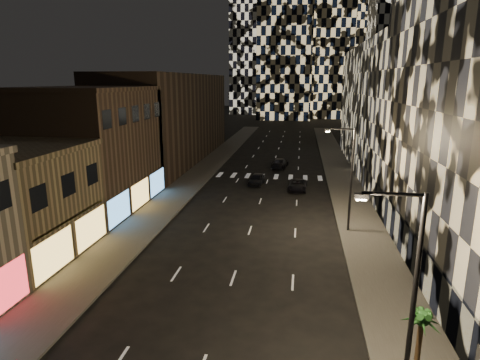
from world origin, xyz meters
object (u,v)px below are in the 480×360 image
(streetlight_near, at_px, (408,290))
(car_dark_oncoming, at_px, (280,163))
(palm_tree, at_px, (421,324))
(car_dark_midlane, at_px, (257,179))
(streetlight_far, at_px, (349,172))
(car_dark_rightlane, at_px, (297,185))

(streetlight_near, distance_m, car_dark_oncoming, 46.79)
(palm_tree, bearing_deg, car_dark_oncoming, 100.47)
(car_dark_midlane, height_order, car_dark_oncoming, car_dark_oncoming)
(streetlight_far, height_order, palm_tree, streetlight_far)
(streetlight_near, bearing_deg, car_dark_midlane, 105.15)
(car_dark_midlane, height_order, palm_tree, palm_tree)
(car_dark_midlane, relative_size, car_dark_rightlane, 0.89)
(streetlight_near, relative_size, car_dark_oncoming, 1.79)
(car_dark_rightlane, xyz_separation_m, palm_tree, (5.43, -31.80, 2.46))
(car_dark_oncoming, distance_m, car_dark_rightlane, 13.12)
(car_dark_oncoming, bearing_deg, streetlight_near, 105.40)
(streetlight_far, relative_size, car_dark_midlane, 2.19)
(streetlight_far, relative_size, car_dark_rightlane, 1.95)
(car_dark_oncoming, bearing_deg, car_dark_midlane, 83.87)
(car_dark_oncoming, xyz_separation_m, car_dark_rightlane, (2.81, -12.81, -0.09))
(car_dark_oncoming, xyz_separation_m, palm_tree, (8.24, -44.61, 2.37))
(streetlight_far, height_order, car_dark_rightlane, streetlight_far)
(streetlight_far, height_order, car_dark_midlane, streetlight_far)
(streetlight_near, distance_m, car_dark_rightlane, 33.81)
(streetlight_near, height_order, car_dark_midlane, streetlight_near)
(streetlight_near, xyz_separation_m, car_dark_midlane, (-9.57, 35.33, -4.65))
(car_dark_midlane, bearing_deg, streetlight_near, -67.97)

